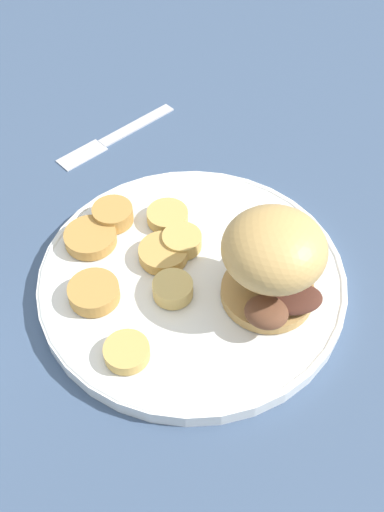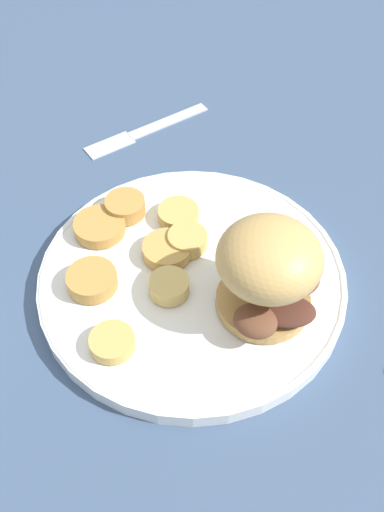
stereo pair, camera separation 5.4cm
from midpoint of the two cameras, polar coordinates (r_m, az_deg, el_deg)
ground_plane at (r=0.57m, az=2.70°, el=-2.87°), size 4.00×4.00×0.00m
dinner_plate at (r=0.57m, az=2.73°, el=-2.29°), size 0.29×0.29×0.02m
sandwich at (r=0.51m, az=10.49°, el=-1.52°), size 0.10×0.11×0.09m
potato_round_0 at (r=0.57m, az=0.05°, el=0.23°), size 0.05×0.05×0.01m
potato_round_1 at (r=0.54m, az=0.98°, el=-3.33°), size 0.04×0.04×0.02m
potato_round_2 at (r=0.60m, az=1.26°, el=3.88°), size 0.04×0.04×0.01m
potato_round_3 at (r=0.59m, az=-6.25°, el=2.67°), size 0.05×0.05×0.01m
potato_round_4 at (r=0.55m, az=-6.75°, el=-2.47°), size 0.05×0.05×0.01m
potato_round_5 at (r=0.61m, az=-3.86°, el=4.60°), size 0.04×0.04×0.02m
potato_round_6 at (r=0.58m, az=2.25°, el=1.36°), size 0.04×0.04×0.02m
potato_round_7 at (r=0.51m, az=-4.60°, el=-8.38°), size 0.04×0.04×0.01m
fork at (r=0.74m, az=-2.27°, el=11.82°), size 0.05×0.17×0.00m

